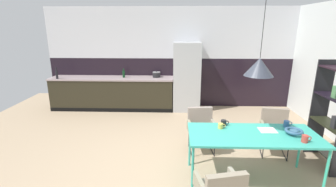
# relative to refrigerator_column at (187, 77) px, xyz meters

# --- Properties ---
(ground_plane) EXTENTS (9.24, 9.24, 0.00)m
(ground_plane) POSITION_rel_refrigerator_column_xyz_m (-0.41, -3.14, -0.92)
(ground_plane) COLOR tan
(back_wall_splashback_dark) EXTENTS (6.89, 0.12, 1.38)m
(back_wall_splashback_dark) POSITION_rel_refrigerator_column_xyz_m (-0.41, 0.36, -0.23)
(back_wall_splashback_dark) COLOR black
(back_wall_splashback_dark) RESTS_ON ground
(back_wall_panel_upper) EXTENTS (6.89, 0.12, 1.38)m
(back_wall_panel_upper) POSITION_rel_refrigerator_column_xyz_m (-0.41, 0.36, 1.15)
(back_wall_panel_upper) COLOR silver
(back_wall_panel_upper) RESTS_ON back_wall_splashback_dark
(kitchen_counter) EXTENTS (3.35, 0.63, 0.89)m
(kitchen_counter) POSITION_rel_refrigerator_column_xyz_m (-2.04, -0.00, -0.47)
(kitchen_counter) COLOR #2A2619
(kitchen_counter) RESTS_ON ground
(refrigerator_column) EXTENTS (0.72, 0.60, 1.84)m
(refrigerator_column) POSITION_rel_refrigerator_column_xyz_m (0.00, 0.00, 0.00)
(refrigerator_column) COLOR #ADAFB2
(refrigerator_column) RESTS_ON ground
(dining_table) EXTENTS (1.85, 0.79, 0.75)m
(dining_table) POSITION_rel_refrigerator_column_xyz_m (0.83, -3.18, -0.21)
(dining_table) COLOR teal
(dining_table) RESTS_ON ground
(armchair_far_side) EXTENTS (0.56, 0.55, 0.81)m
(armchair_far_side) POSITION_rel_refrigerator_column_xyz_m (1.50, -2.33, -0.41)
(armchair_far_side) COLOR gray
(armchair_far_side) RESTS_ON ground
(armchair_corner_seat) EXTENTS (0.53, 0.52, 0.80)m
(armchair_corner_seat) POSITION_rel_refrigerator_column_xyz_m (0.18, -2.27, -0.42)
(armchair_corner_seat) COLOR gray
(armchair_corner_seat) RESTS_ON ground
(fruit_bowl) EXTENTS (0.25, 0.25, 0.08)m
(fruit_bowl) POSITION_rel_refrigerator_column_xyz_m (1.40, -3.18, -0.12)
(fruit_bowl) COLOR #33607F
(fruit_bowl) RESTS_ON dining_table
(open_book) EXTENTS (0.24, 0.20, 0.02)m
(open_book) POSITION_rel_refrigerator_column_xyz_m (1.07, -3.06, -0.16)
(open_book) COLOR white
(open_book) RESTS_ON dining_table
(mug_dark_espresso) EXTENTS (0.13, 0.08, 0.09)m
(mug_dark_espresso) POSITION_rel_refrigerator_column_xyz_m (0.46, -2.89, -0.12)
(mug_dark_espresso) COLOR black
(mug_dark_espresso) RESTS_ON dining_table
(mug_glass_clear) EXTENTS (0.12, 0.08, 0.08)m
(mug_glass_clear) POSITION_rel_refrigerator_column_xyz_m (0.39, -3.01, -0.12)
(mug_glass_clear) COLOR gold
(mug_glass_clear) RESTS_ON dining_table
(mug_tall_blue) EXTENTS (0.13, 0.08, 0.10)m
(mug_tall_blue) POSITION_rel_refrigerator_column_xyz_m (1.41, -2.92, -0.11)
(mug_tall_blue) COLOR #335B93
(mug_tall_blue) RESTS_ON dining_table
(mug_short_terracotta) EXTENTS (0.13, 0.08, 0.10)m
(mug_short_terracotta) POSITION_rel_refrigerator_column_xyz_m (1.44, -3.42, -0.12)
(mug_short_terracotta) COLOR #B23D33
(mug_short_terracotta) RESTS_ON dining_table
(cooking_pot) EXTENTS (0.22, 0.22, 0.17)m
(cooking_pot) POSITION_rel_refrigerator_column_xyz_m (-0.82, 0.07, 0.04)
(cooking_pot) COLOR black
(cooking_pot) RESTS_ON kitchen_counter
(bottle_spice_small) EXTENTS (0.06, 0.06, 0.31)m
(bottle_spice_small) POSITION_rel_refrigerator_column_xyz_m (-3.46, -0.21, 0.09)
(bottle_spice_small) COLOR black
(bottle_spice_small) RESTS_ON kitchen_counter
(bottle_oil_tall) EXTENTS (0.07, 0.07, 0.24)m
(bottle_oil_tall) POSITION_rel_refrigerator_column_xyz_m (-1.71, 0.02, 0.07)
(bottle_oil_tall) COLOR #0F3319
(bottle_oil_tall) RESTS_ON kitchen_counter
(open_shelf_unit) EXTENTS (0.30, 0.80, 1.78)m
(open_shelf_unit) POSITION_rel_refrigerator_column_xyz_m (2.24, -2.73, -0.01)
(open_shelf_unit) COLOR black
(open_shelf_unit) RESTS_ON ground
(pendant_lamp_over_table_near) EXTENTS (0.39, 0.39, 1.11)m
(pendant_lamp_over_table_near) POSITION_rel_refrigerator_column_xyz_m (0.83, -3.14, 0.80)
(pendant_lamp_over_table_near) COLOR black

